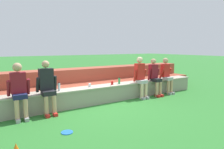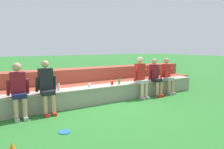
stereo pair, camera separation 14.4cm
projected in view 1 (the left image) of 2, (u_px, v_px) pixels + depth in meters
The scene contains 14 objects.
ground_plane at pixel (100, 105), 6.40m from camera, with size 80.00×80.00×0.00m, color #2D752D.
stone_seating_wall at pixel (97, 94), 6.57m from camera, with size 8.67×0.54×0.55m.
brick_bleachers at pixel (80, 84), 7.67m from camera, with size 10.28×1.52×1.00m.
person_far_left at pixel (19, 89), 5.03m from camera, with size 0.54×0.54×1.43m.
person_left_of_center at pixel (47, 86), 5.42m from camera, with size 0.55×0.56×1.46m.
person_center at pixel (141, 76), 7.17m from camera, with size 0.51×0.52×1.48m.
person_right_of_center at pixel (155, 76), 7.53m from camera, with size 0.49×0.56×1.39m.
person_far_right at pixel (167, 74), 7.89m from camera, with size 0.50×0.53×1.40m.
water_bottle_mid_right at pixel (59, 87), 5.83m from camera, with size 0.07×0.07×0.25m.
water_bottle_near_right at pixel (119, 81), 6.96m from camera, with size 0.07×0.07×0.22m.
water_bottle_center_gap at pixel (144, 78), 7.60m from camera, with size 0.06×0.06×0.25m.
plastic_cup_middle at pixel (90, 85), 6.45m from camera, with size 0.08×0.08×0.11m, color white.
plastic_cup_left_end at pixel (112, 83), 6.81m from camera, with size 0.08×0.08×0.12m, color red.
frisbee at pixel (67, 132), 4.28m from camera, with size 0.25×0.25×0.02m, color blue.
Camera 1 is at (-3.03, -5.44, 1.80)m, focal length 32.20 mm.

